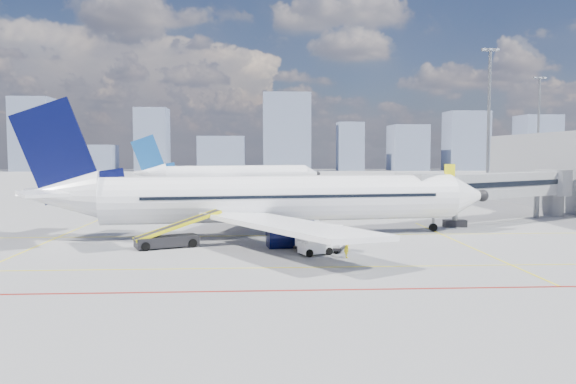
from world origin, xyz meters
name	(u,v)px	position (x,y,z in m)	size (l,w,h in m)	color
ground	(293,251)	(0.00, 0.00, 0.00)	(420.00, 420.00, 0.00)	gray
apron_markings	(288,261)	(-0.58, -3.91, 0.01)	(90.00, 35.12, 0.01)	yellow
jet_bridge	(502,187)	(23.51, 16.91, 3.74)	(23.55, 15.78, 6.30)	#93959B
floodlight_mast_ne	(489,117)	(38.00, 55.00, 13.59)	(3.20, 0.61, 25.45)	slate
floodlight_mast_far	(538,127)	(65.00, 90.00, 13.59)	(3.20, 0.61, 25.45)	slate
distant_skyline	(275,143)	(5.25, 190.00, 11.46)	(247.58, 15.53, 31.78)	slate
main_aircraft	(264,200)	(-1.99, 7.87, 3.22)	(42.12, 36.61, 12.33)	white
second_aircraft	(230,175)	(-7.57, 62.37, 3.23)	(34.92, 29.86, 10.61)	white
baggage_tug	(314,245)	(1.41, -1.67, 0.74)	(2.56, 2.13, 1.55)	white
cargo_dolly	(320,237)	(2.02, -0.19, 1.09)	(3.97, 2.79, 2.00)	black
belt_loader	(169,238)	(-9.49, 2.20, 0.72)	(6.82, 4.04, 2.80)	black
ramp_worker	(347,247)	(3.62, -2.84, 0.77)	(0.56, 0.37, 1.54)	yellow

